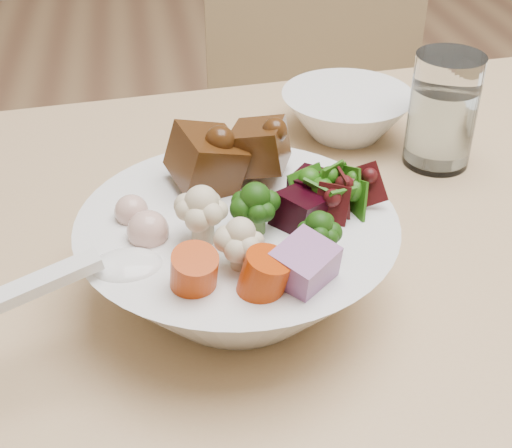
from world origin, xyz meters
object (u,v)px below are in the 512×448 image
Objects in this scene: chair_far at (321,146)px; side_bowl at (346,114)px; water_glass at (442,115)px; food_bowl at (240,251)px.

chair_far reaches higher than side_bowl.
side_bowl is at bearing -97.84° from chair_far.
water_glass is at bearing -45.86° from side_bowl.
side_bowl is at bearing 58.30° from food_bowl.
water_glass is 0.12m from side_bowl.
chair_far is at bearing 90.52° from water_glass.
food_bowl reaches higher than side_bowl.
food_bowl is 0.31m from side_bowl.
food_bowl is 2.08× the size of water_glass.
food_bowl is 1.68× the size of side_bowl.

